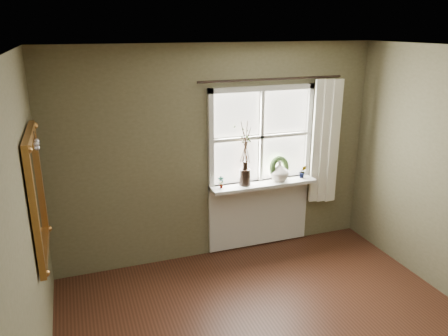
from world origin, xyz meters
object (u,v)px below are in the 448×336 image
(cream_vase, at_px, (279,171))
(wreath, at_px, (279,171))
(dark_jug, at_px, (245,177))
(gilt_mirror, at_px, (37,195))

(cream_vase, distance_m, wreath, 0.04)
(cream_vase, bearing_deg, dark_jug, 180.00)
(dark_jug, xyz_separation_m, cream_vase, (0.47, 0.00, 0.02))
(cream_vase, relative_size, wreath, 0.80)
(cream_vase, height_order, gilt_mirror, gilt_mirror)
(dark_jug, relative_size, wreath, 0.64)
(dark_jug, height_order, wreath, wreath)
(wreath, height_order, gilt_mirror, gilt_mirror)
(wreath, distance_m, gilt_mirror, 2.91)
(dark_jug, relative_size, gilt_mirror, 0.18)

